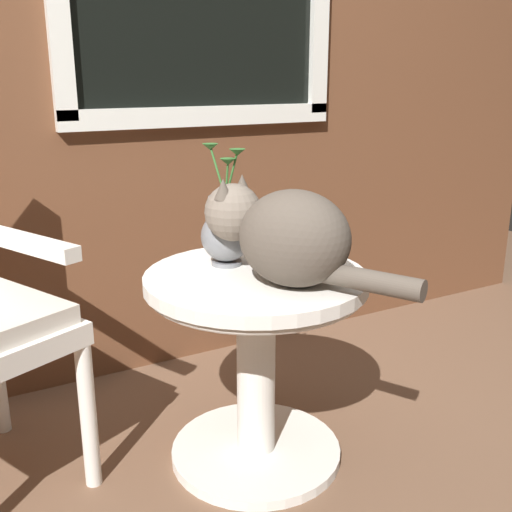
{
  "coord_description": "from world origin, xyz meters",
  "views": [
    {
      "loc": [
        -0.7,
        -1.3,
        1.09
      ],
      "look_at": [
        0.06,
        0.07,
        0.62
      ],
      "focal_mm": 42.74,
      "sensor_mm": 36.0,
      "label": 1
    }
  ],
  "objects": [
    {
      "name": "ground_plane",
      "position": [
        0.0,
        0.0,
        0.0
      ],
      "size": [
        6.0,
        6.0,
        0.0
      ],
      "primitive_type": "plane",
      "color": "brown"
    },
    {
      "name": "back_wall",
      "position": [
        0.01,
        0.8,
        1.3
      ],
      "size": [
        4.0,
        0.07,
        2.6
      ],
      "color": "brown",
      "rests_on": "ground_plane"
    },
    {
      "name": "wicker_side_table",
      "position": [
        0.06,
        0.07,
        0.38
      ],
      "size": [
        0.61,
        0.61,
        0.57
      ],
      "color": "silver",
      "rests_on": "ground_plane"
    },
    {
      "name": "cat",
      "position": [
        0.09,
        -0.03,
        0.7
      ],
      "size": [
        0.36,
        0.56,
        0.26
      ],
      "color": "brown",
      "rests_on": "wicker_side_table"
    },
    {
      "name": "pewter_vase_with_ivy",
      "position": [
        0.03,
        0.18,
        0.67
      ],
      "size": [
        0.14,
        0.14,
        0.34
      ],
      "color": "slate",
      "rests_on": "wicker_side_table"
    }
  ]
}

